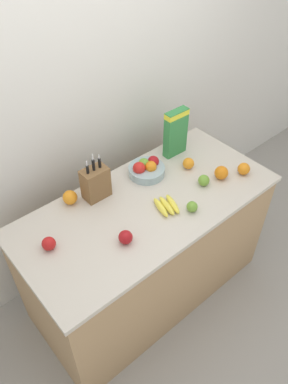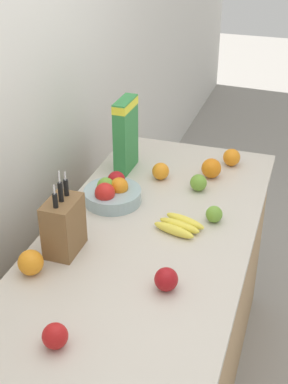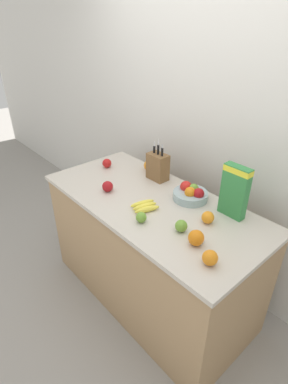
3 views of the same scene
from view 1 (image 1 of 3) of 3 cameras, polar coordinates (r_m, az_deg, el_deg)
ground_plane at (r=2.98m, az=0.47°, el=-14.20°), size 14.00×14.00×0.00m
wall_back at (r=2.44m, az=-8.92°, el=12.68°), size 9.00×0.06×2.60m
counter at (r=2.62m, az=0.53°, el=-8.76°), size 1.66×0.78×0.91m
knife_block at (r=2.27m, az=-7.39°, el=1.38°), size 0.16×0.10×0.32m
cereal_box at (r=2.56m, az=4.85°, el=9.24°), size 0.17×0.06×0.34m
fruit_bowl at (r=2.46m, az=0.38°, el=3.58°), size 0.24×0.24×0.11m
banana_bunch at (r=2.24m, az=3.48°, el=-2.09°), size 0.16×0.20×0.04m
apple_near_bananas at (r=2.41m, az=9.10°, el=1.76°), size 0.07×0.07×0.07m
apple_by_knife_block at (r=2.08m, az=-14.30°, el=-7.64°), size 0.08×0.08×0.08m
apple_leftmost at (r=2.04m, az=-2.83°, el=-6.90°), size 0.08×0.08×0.08m
apple_front at (r=2.23m, az=7.33°, el=-2.24°), size 0.07×0.07×0.07m
orange_mid_left at (r=2.47m, az=11.70°, el=2.90°), size 0.09×0.09×0.09m
orange_back_center at (r=2.52m, az=6.78°, el=4.36°), size 0.08×0.08×0.08m
orange_front_center at (r=2.54m, az=14.96°, el=3.44°), size 0.08×0.08×0.08m
orange_front_right at (r=2.29m, az=-11.21°, el=-0.81°), size 0.09×0.09×0.09m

